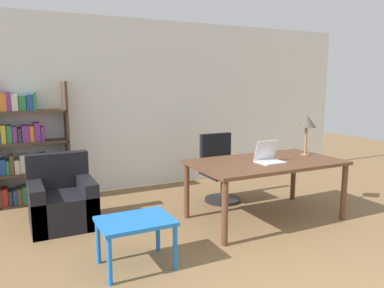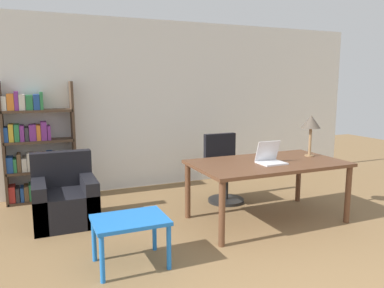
{
  "view_description": "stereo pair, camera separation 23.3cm",
  "coord_description": "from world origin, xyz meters",
  "px_view_note": "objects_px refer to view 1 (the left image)",
  "views": [
    {
      "loc": [
        -1.97,
        -1.28,
        1.71
      ],
      "look_at": [
        -0.05,
        2.58,
        1.0
      ],
      "focal_mm": 35.0,
      "sensor_mm": 36.0,
      "label": 1
    },
    {
      "loc": [
        -1.76,
        -1.38,
        1.71
      ],
      "look_at": [
        -0.05,
        2.58,
        1.0
      ],
      "focal_mm": 35.0,
      "sensor_mm": 36.0,
      "label": 2
    }
  ],
  "objects_px": {
    "laptop": "(269,158)",
    "table_lamp": "(307,123)",
    "desk": "(266,167)",
    "side_table_blue": "(135,226)",
    "bookshelf": "(26,150)",
    "armchair": "(62,202)",
    "office_chair": "(220,170)"
  },
  "relations": [
    {
      "from": "laptop",
      "to": "table_lamp",
      "type": "bearing_deg",
      "value": 12.58
    },
    {
      "from": "desk",
      "to": "table_lamp",
      "type": "distance_m",
      "value": 0.88
    },
    {
      "from": "laptop",
      "to": "side_table_blue",
      "type": "relative_size",
      "value": 0.46
    },
    {
      "from": "side_table_blue",
      "to": "bookshelf",
      "type": "height_order",
      "value": "bookshelf"
    },
    {
      "from": "side_table_blue",
      "to": "armchair",
      "type": "distance_m",
      "value": 1.5
    },
    {
      "from": "desk",
      "to": "office_chair",
      "type": "height_order",
      "value": "office_chair"
    },
    {
      "from": "desk",
      "to": "side_table_blue",
      "type": "xyz_separation_m",
      "value": [
        -1.85,
        -0.49,
        -0.28
      ]
    },
    {
      "from": "office_chair",
      "to": "side_table_blue",
      "type": "bearing_deg",
      "value": -141.07
    },
    {
      "from": "office_chair",
      "to": "armchair",
      "type": "xyz_separation_m",
      "value": [
        -2.21,
        0.01,
        -0.17
      ]
    },
    {
      "from": "desk",
      "to": "office_chair",
      "type": "distance_m",
      "value": 0.95
    },
    {
      "from": "desk",
      "to": "armchair",
      "type": "bearing_deg",
      "value": 158.21
    },
    {
      "from": "side_table_blue",
      "to": "armchair",
      "type": "height_order",
      "value": "armchair"
    },
    {
      "from": "office_chair",
      "to": "side_table_blue",
      "type": "relative_size",
      "value": 1.43
    },
    {
      "from": "office_chair",
      "to": "table_lamp",
      "type": "bearing_deg",
      "value": -45.6
    },
    {
      "from": "laptop",
      "to": "armchair",
      "type": "bearing_deg",
      "value": 156.22
    },
    {
      "from": "office_chair",
      "to": "side_table_blue",
      "type": "height_order",
      "value": "office_chair"
    },
    {
      "from": "armchair",
      "to": "table_lamp",
      "type": "bearing_deg",
      "value": -15.6
    },
    {
      "from": "desk",
      "to": "side_table_blue",
      "type": "height_order",
      "value": "desk"
    },
    {
      "from": "laptop",
      "to": "desk",
      "type": "bearing_deg",
      "value": 74.53
    },
    {
      "from": "desk",
      "to": "table_lamp",
      "type": "height_order",
      "value": "table_lamp"
    },
    {
      "from": "side_table_blue",
      "to": "bookshelf",
      "type": "distance_m",
      "value": 2.6
    },
    {
      "from": "office_chair",
      "to": "desk",
      "type": "bearing_deg",
      "value": -83.33
    },
    {
      "from": "laptop",
      "to": "table_lamp",
      "type": "relative_size",
      "value": 0.57
    },
    {
      "from": "desk",
      "to": "table_lamp",
      "type": "relative_size",
      "value": 3.43
    },
    {
      "from": "desk",
      "to": "bookshelf",
      "type": "relative_size",
      "value": 1.07
    },
    {
      "from": "office_chair",
      "to": "side_table_blue",
      "type": "xyz_separation_m",
      "value": [
        -1.74,
        -1.41,
        -0.05
      ]
    },
    {
      "from": "side_table_blue",
      "to": "armchair",
      "type": "xyz_separation_m",
      "value": [
        -0.47,
        1.42,
        -0.12
      ]
    },
    {
      "from": "laptop",
      "to": "bookshelf",
      "type": "distance_m",
      "value": 3.32
    },
    {
      "from": "laptop",
      "to": "side_table_blue",
      "type": "xyz_separation_m",
      "value": [
        -1.83,
        -0.4,
        -0.41
      ]
    },
    {
      "from": "bookshelf",
      "to": "table_lamp",
      "type": "bearing_deg",
      "value": -29.21
    },
    {
      "from": "office_chair",
      "to": "armchair",
      "type": "relative_size",
      "value": 1.15
    },
    {
      "from": "side_table_blue",
      "to": "desk",
      "type": "bearing_deg",
      "value": 14.79
    }
  ]
}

